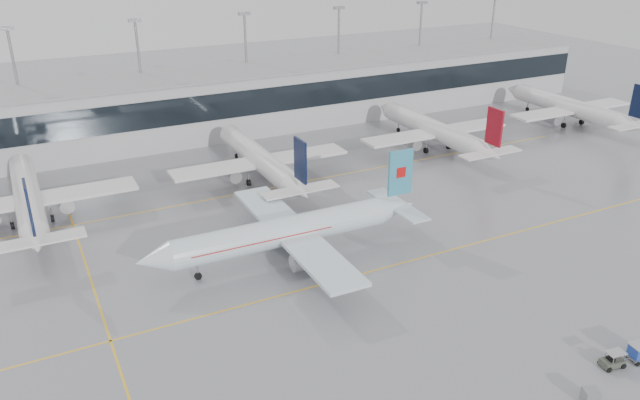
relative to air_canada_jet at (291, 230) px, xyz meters
name	(u,v)px	position (x,y,z in m)	size (l,w,h in m)	color
ground	(364,273)	(6.26, -7.60, -3.81)	(320.00, 320.00, 0.00)	gray
taxi_line_main	(364,273)	(6.26, -7.60, -3.80)	(120.00, 0.25, 0.01)	yellow
taxi_line_north	(270,188)	(6.26, 22.40, -3.80)	(120.00, 0.25, 0.01)	yellow
taxi_line_cross	(89,274)	(-23.74, 7.40, -3.80)	(0.25, 60.00, 0.01)	yellow
terminal	(207,105)	(6.26, 54.40, 2.19)	(180.00, 15.00, 12.00)	#AAAAAE
terminal_glass	(218,107)	(6.26, 46.85, 3.69)	(180.00, 0.20, 5.00)	black
terminal_roof	(204,74)	(6.26, 54.40, 8.39)	(182.00, 16.00, 0.40)	gray
light_masts	(195,63)	(6.26, 60.40, 9.54)	(156.40, 1.00, 22.60)	gray
air_canada_jet	(291,230)	(0.00, 0.00, 0.00)	(37.55, 30.28, 11.96)	silver
parked_jet_b	(28,198)	(-28.74, 26.09, -0.09)	(29.64, 36.96, 11.72)	silver
parked_jet_c	(260,159)	(6.26, 26.09, -0.09)	(29.64, 36.96, 11.72)	silver
parked_jet_d	(435,130)	(41.26, 26.09, -0.09)	(29.64, 36.96, 11.72)	silver
parked_jet_e	(571,108)	(76.26, 26.09, -0.09)	(29.64, 36.96, 11.72)	silver
baggage_tug	(612,362)	(18.44, -33.45, -3.23)	(3.44, 1.72, 1.64)	#3C4036
gse_unit	(590,396)	(12.65, -35.97, -3.14)	(1.33, 1.24, 1.33)	slate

